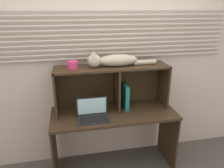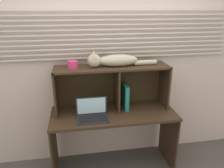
{
  "view_description": "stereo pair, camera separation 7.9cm",
  "coord_description": "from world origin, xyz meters",
  "px_view_note": "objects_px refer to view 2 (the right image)",
  "views": [
    {
      "loc": [
        -0.47,
        -1.96,
        1.92
      ],
      "look_at": [
        0.0,
        0.33,
        1.07
      ],
      "focal_mm": 34.73,
      "sensor_mm": 36.0,
      "label": 1
    },
    {
      "loc": [
        -0.39,
        -1.97,
        1.92
      ],
      "look_at": [
        0.0,
        0.33,
        1.07
      ],
      "focal_mm": 34.73,
      "sensor_mm": 36.0,
      "label": 2
    }
  ],
  "objects_px": {
    "laptop": "(92,114)",
    "small_basket": "(73,65)",
    "binder_upright": "(125,96)",
    "cat": "(113,60)",
    "book_stack": "(88,109)"
  },
  "relations": [
    {
      "from": "cat",
      "to": "small_basket",
      "type": "height_order",
      "value": "cat"
    },
    {
      "from": "laptop",
      "to": "binder_upright",
      "type": "bearing_deg",
      "value": 24.88
    },
    {
      "from": "binder_upright",
      "to": "book_stack",
      "type": "bearing_deg",
      "value": -179.9
    },
    {
      "from": "cat",
      "to": "binder_upright",
      "type": "xyz_separation_m",
      "value": [
        0.15,
        0.0,
        -0.44
      ]
    },
    {
      "from": "laptop",
      "to": "binder_upright",
      "type": "relative_size",
      "value": 1.17
    },
    {
      "from": "binder_upright",
      "to": "small_basket",
      "type": "xyz_separation_m",
      "value": [
        -0.59,
        0.0,
        0.41
      ]
    },
    {
      "from": "book_stack",
      "to": "binder_upright",
      "type": "bearing_deg",
      "value": 0.1
    },
    {
      "from": "small_basket",
      "to": "book_stack",
      "type": "bearing_deg",
      "value": -0.3
    },
    {
      "from": "cat",
      "to": "binder_upright",
      "type": "distance_m",
      "value": 0.47
    },
    {
      "from": "book_stack",
      "to": "small_basket",
      "type": "relative_size",
      "value": 2.02
    },
    {
      "from": "small_basket",
      "to": "binder_upright",
      "type": "bearing_deg",
      "value": 0.0
    },
    {
      "from": "cat",
      "to": "book_stack",
      "type": "bearing_deg",
      "value": -179.85
    },
    {
      "from": "cat",
      "to": "book_stack",
      "type": "relative_size",
      "value": 3.55
    },
    {
      "from": "laptop",
      "to": "binder_upright",
      "type": "distance_m",
      "value": 0.46
    },
    {
      "from": "laptop",
      "to": "small_basket",
      "type": "height_order",
      "value": "small_basket"
    }
  ]
}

